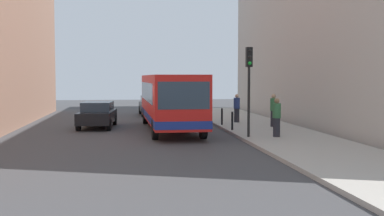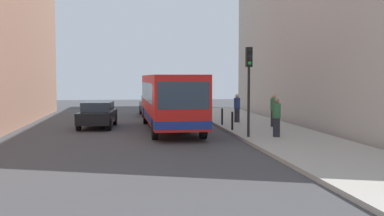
# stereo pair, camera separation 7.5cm
# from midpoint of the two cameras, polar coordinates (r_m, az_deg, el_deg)

# --- Properties ---
(ground_plane) EXTENTS (80.00, 80.00, 0.00)m
(ground_plane) POSITION_cam_midpoint_polar(r_m,az_deg,el_deg) (22.76, -2.62, -3.62)
(ground_plane) COLOR #424244
(sidewalk) EXTENTS (4.40, 40.00, 0.15)m
(sidewalk) POSITION_cam_midpoint_polar(r_m,az_deg,el_deg) (23.83, 10.45, -3.17)
(sidewalk) COLOR #ADA89E
(sidewalk) RESTS_ON ground
(bus) EXTENTS (2.72, 11.06, 3.00)m
(bus) POSITION_cam_midpoint_polar(r_m,az_deg,el_deg) (26.25, -2.55, 1.13)
(bus) COLOR red
(bus) RESTS_ON ground
(car_beside_bus) EXTENTS (2.14, 4.53, 1.48)m
(car_beside_bus) POSITION_cam_midpoint_polar(r_m,az_deg,el_deg) (28.03, -11.04, -0.70)
(car_beside_bus) COLOR black
(car_beside_bus) RESTS_ON ground
(car_behind_bus) EXTENTS (1.99, 4.46, 1.48)m
(car_behind_bus) POSITION_cam_midpoint_polar(r_m,az_deg,el_deg) (36.53, -4.60, 0.35)
(car_behind_bus) COLOR black
(car_behind_bus) RESTS_ON ground
(traffic_light) EXTENTS (0.28, 0.33, 4.10)m
(traffic_light) POSITION_cam_midpoint_polar(r_m,az_deg,el_deg) (22.07, 6.86, 3.95)
(traffic_light) COLOR black
(traffic_light) RESTS_ON sidewalk
(bollard_near) EXTENTS (0.11, 0.11, 0.95)m
(bollard_near) POSITION_cam_midpoint_polar(r_m,az_deg,el_deg) (25.05, 4.88, -1.52)
(bollard_near) COLOR black
(bollard_near) RESTS_ON sidewalk
(bollard_mid) EXTENTS (0.11, 0.11, 0.95)m
(bollard_mid) POSITION_cam_midpoint_polar(r_m,az_deg,el_deg) (27.70, 3.67, -1.02)
(bollard_mid) COLOR black
(bollard_mid) RESTS_ON sidewalk
(pedestrian_near_signal) EXTENTS (0.38, 0.38, 1.77)m
(pedestrian_near_signal) POSITION_cam_midpoint_polar(r_m,az_deg,el_deg) (22.40, 10.09, -1.12)
(pedestrian_near_signal) COLOR #26262D
(pedestrian_near_signal) RESTS_ON sidewalk
(pedestrian_mid_sidewalk) EXTENTS (0.38, 0.38, 1.81)m
(pedestrian_mid_sidewalk) POSITION_cam_midpoint_polar(r_m,az_deg,el_deg) (26.98, 9.74, -0.26)
(pedestrian_mid_sidewalk) COLOR #26262D
(pedestrian_mid_sidewalk) RESTS_ON sidewalk
(pedestrian_far_sidewalk) EXTENTS (0.38, 0.38, 1.72)m
(pedestrian_far_sidewalk) POSITION_cam_midpoint_polar(r_m,az_deg,el_deg) (29.35, 5.43, -0.02)
(pedestrian_far_sidewalk) COLOR #26262D
(pedestrian_far_sidewalk) RESTS_ON sidewalk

